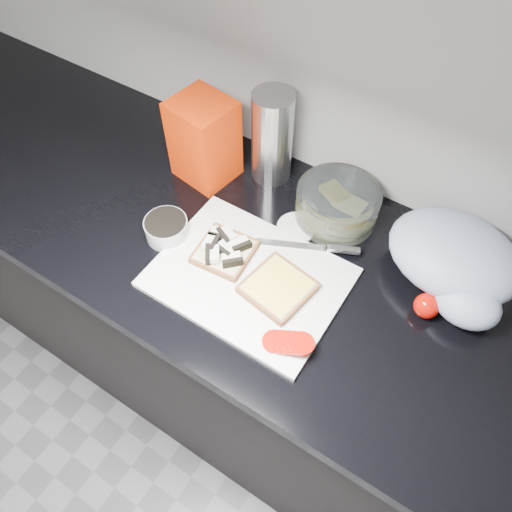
{
  "coord_description": "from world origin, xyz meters",
  "views": [
    {
      "loc": [
        0.2,
        0.62,
        1.8
      ],
      "look_at": [
        -0.14,
        1.15,
        0.95
      ],
      "focal_mm": 35.0,
      "sensor_mm": 36.0,
      "label": 1
    }
  ],
  "objects": [
    {
      "name": "glass_bowl",
      "position": [
        -0.06,
        1.38,
        0.94
      ],
      "size": [
        0.19,
        0.19,
        0.08
      ],
      "rotation": [
        0.0,
        0.0,
        -0.43
      ],
      "color": "silver",
      "rests_on": "countertop"
    },
    {
      "name": "cutting_board",
      "position": [
        -0.14,
        1.12,
        0.91
      ],
      "size": [
        0.4,
        0.3,
        0.01
      ],
      "primitive_type": "cube",
      "color": "silver",
      "rests_on": "countertop"
    },
    {
      "name": "tomato_slices",
      "position": [
        0.02,
        1.02,
        0.92
      ],
      "size": [
        0.11,
        0.08,
        0.02
      ],
      "rotation": [
        0.0,
        0.0,
        -0.13
      ],
      "color": "#B80D04",
      "rests_on": "cutting_board"
    },
    {
      "name": "knife",
      "position": [
        -0.04,
        1.27,
        0.92
      ],
      "size": [
        0.22,
        0.11,
        0.01
      ],
      "rotation": [
        0.0,
        0.0,
        0.43
      ],
      "color": "silver",
      "rests_on": "cutting_board"
    },
    {
      "name": "base_cabinet",
      "position": [
        0.0,
        1.2,
        0.43
      ],
      "size": [
        3.5,
        0.6,
        0.86
      ],
      "primitive_type": "cube",
      "color": "black",
      "rests_on": "ground"
    },
    {
      "name": "tub_lid",
      "position": [
        -0.12,
        1.3,
        0.9
      ],
      "size": [
        0.12,
        0.12,
        0.01
      ],
      "primitive_type": "cylinder",
      "rotation": [
        0.0,
        0.0,
        0.4
      ],
      "color": "silver",
      "rests_on": "countertop"
    },
    {
      "name": "whole_tomatoes",
      "position": [
        0.21,
        1.24,
        0.93
      ],
      "size": [
        0.05,
        0.05,
        0.05
      ],
      "rotation": [
        0.0,
        0.0,
        -0.28
      ],
      "color": "#B80D04",
      "rests_on": "countertop"
    },
    {
      "name": "steel_canister",
      "position": [
        -0.26,
        1.42,
        1.02
      ],
      "size": [
        0.1,
        0.1,
        0.24
      ],
      "primitive_type": "cylinder",
      "color": "#A3A3A7",
      "rests_on": "countertop"
    },
    {
      "name": "bread_right",
      "position": [
        -0.06,
        1.12,
        0.92
      ],
      "size": [
        0.15,
        0.15,
        0.02
      ],
      "rotation": [
        0.0,
        0.0,
        -0.16
      ],
      "color": "beige",
      "rests_on": "cutting_board"
    },
    {
      "name": "bread_bag",
      "position": [
        -0.4,
        1.33,
        1.01
      ],
      "size": [
        0.15,
        0.14,
        0.21
      ],
      "primitive_type": "cube",
      "rotation": [
        0.0,
        0.0,
        -0.15
      ],
      "color": "red",
      "rests_on": "countertop"
    },
    {
      "name": "grocery_bag",
      "position": [
        0.23,
        1.35,
        0.96
      ],
      "size": [
        0.3,
        0.27,
        0.12
      ],
      "rotation": [
        0.0,
        0.0,
        -0.07
      ],
      "color": "#969FB8",
      "rests_on": "countertop"
    },
    {
      "name": "seed_tub",
      "position": [
        -0.36,
        1.12,
        0.93
      ],
      "size": [
        0.1,
        0.1,
        0.05
      ],
      "color": "#A6ABAB",
      "rests_on": "countertop"
    },
    {
      "name": "countertop",
      "position": [
        0.0,
        1.2,
        0.88
      ],
      "size": [
        3.5,
        0.64,
        0.04
      ],
      "primitive_type": "cube",
      "color": "black",
      "rests_on": "base_cabinet"
    },
    {
      "name": "bread_left",
      "position": [
        -0.21,
        1.14,
        0.92
      ],
      "size": [
        0.13,
        0.13,
        0.04
      ],
      "rotation": [
        0.0,
        0.0,
        0.09
      ],
      "color": "beige",
      "rests_on": "cutting_board"
    }
  ]
}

